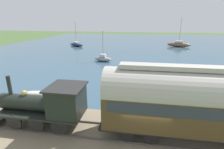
# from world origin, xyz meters

# --- Properties ---
(ground_plane) EXTENTS (200.00, 200.00, 0.00)m
(ground_plane) POSITION_xyz_m (0.00, 0.00, 0.00)
(ground_plane) COLOR #476033
(harbor_water) EXTENTS (80.00, 80.00, 0.01)m
(harbor_water) POSITION_xyz_m (43.14, 0.00, 0.00)
(harbor_water) COLOR #38566B
(harbor_water) RESTS_ON ground
(rail_embankment) EXTENTS (5.41, 56.00, 0.63)m
(rail_embankment) POSITION_xyz_m (0.13, 0.00, 0.26)
(rail_embankment) COLOR #84755B
(rail_embankment) RESTS_ON ground
(steam_locomotive) EXTENTS (2.22, 6.05, 3.26)m
(steam_locomotive) POSITION_xyz_m (0.13, 5.98, 2.23)
(steam_locomotive) COLOR black
(steam_locomotive) RESTS_ON rail_embankment
(passenger_coach) EXTENTS (2.31, 10.80, 4.38)m
(passenger_coach) POSITION_xyz_m (0.13, -2.78, 3.03)
(passenger_coach) COLOR black
(passenger_coach) RESTS_ON rail_embankment
(sailboat_gray) EXTENTS (1.94, 3.42, 5.45)m
(sailboat_gray) POSITION_xyz_m (21.24, 7.13, 0.53)
(sailboat_gray) COLOR gray
(sailboat_gray) RESTS_ON harbor_water
(sailboat_navy) EXTENTS (4.38, 5.53, 6.59)m
(sailboat_navy) POSITION_xyz_m (38.42, 18.62, 0.52)
(sailboat_navy) COLOR #192347
(sailboat_navy) RESTS_ON harbor_water
(sailboat_brown) EXTENTS (2.73, 6.37, 7.75)m
(sailboat_brown) POSITION_xyz_m (41.85, -9.83, 0.70)
(sailboat_brown) COLOR brown
(sailboat_brown) RESTS_ON harbor_water
(rowboat_mid_harbor) EXTENTS (1.06, 2.88, 0.44)m
(rowboat_mid_harbor) POSITION_xyz_m (5.53, 10.44, 0.23)
(rowboat_mid_harbor) COLOR beige
(rowboat_mid_harbor) RESTS_ON harbor_water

